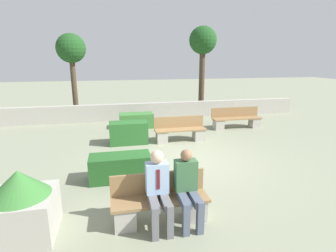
{
  "coord_description": "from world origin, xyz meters",
  "views": [
    {
      "loc": [
        -1.95,
        -6.73,
        2.79
      ],
      "look_at": [
        -0.36,
        0.5,
        0.9
      ],
      "focal_mm": 28.0,
      "sensor_mm": 36.0,
      "label": 1
    }
  ],
  "objects_px": {
    "bench_front": "(160,205)",
    "person_seated_woman": "(188,185)",
    "tree_center_left": "(203,44)",
    "person_seated_man": "(158,186)",
    "tree_leftmost": "(71,51)",
    "bench_left_side": "(180,132)",
    "planter_corner_left": "(22,205)",
    "bench_right_side": "(236,120)"
  },
  "relations": [
    {
      "from": "bench_front",
      "to": "bench_left_side",
      "type": "relative_size",
      "value": 0.95
    },
    {
      "from": "bench_right_side",
      "to": "planter_corner_left",
      "type": "relative_size",
      "value": 1.84
    },
    {
      "from": "planter_corner_left",
      "to": "tree_leftmost",
      "type": "relative_size",
      "value": 0.29
    },
    {
      "from": "person_seated_woman",
      "to": "bench_front",
      "type": "bearing_deg",
      "value": 163.05
    },
    {
      "from": "bench_front",
      "to": "tree_center_left",
      "type": "height_order",
      "value": "tree_center_left"
    },
    {
      "from": "bench_right_side",
      "to": "planter_corner_left",
      "type": "xyz_separation_m",
      "value": [
        -6.53,
        -5.62,
        0.22
      ]
    },
    {
      "from": "person_seated_man",
      "to": "person_seated_woman",
      "type": "height_order",
      "value": "person_seated_man"
    },
    {
      "from": "person_seated_man",
      "to": "tree_leftmost",
      "type": "height_order",
      "value": "tree_leftmost"
    },
    {
      "from": "person_seated_woman",
      "to": "planter_corner_left",
      "type": "bearing_deg",
      "value": 175.14
    },
    {
      "from": "bench_front",
      "to": "bench_left_side",
      "type": "bearing_deg",
      "value": 70.79
    },
    {
      "from": "tree_leftmost",
      "to": "tree_center_left",
      "type": "xyz_separation_m",
      "value": [
        6.46,
        -0.05,
        0.38
      ]
    },
    {
      "from": "planter_corner_left",
      "to": "tree_leftmost",
      "type": "distance_m",
      "value": 9.63
    },
    {
      "from": "bench_left_side",
      "to": "tree_leftmost",
      "type": "distance_m",
      "value": 6.92
    },
    {
      "from": "bench_left_side",
      "to": "tree_center_left",
      "type": "height_order",
      "value": "tree_center_left"
    },
    {
      "from": "planter_corner_left",
      "to": "tree_center_left",
      "type": "bearing_deg",
      "value": 55.91
    },
    {
      "from": "planter_corner_left",
      "to": "bench_right_side",
      "type": "bearing_deg",
      "value": 40.68
    },
    {
      "from": "bench_left_side",
      "to": "bench_right_side",
      "type": "height_order",
      "value": "same"
    },
    {
      "from": "bench_right_side",
      "to": "tree_center_left",
      "type": "relative_size",
      "value": 0.47
    },
    {
      "from": "bench_front",
      "to": "person_seated_woman",
      "type": "relative_size",
      "value": 1.29
    },
    {
      "from": "tree_center_left",
      "to": "person_seated_woman",
      "type": "bearing_deg",
      "value": -110.67
    },
    {
      "from": "bench_left_side",
      "to": "tree_center_left",
      "type": "distance_m",
      "value": 6.31
    },
    {
      "from": "bench_left_side",
      "to": "bench_right_side",
      "type": "bearing_deg",
      "value": 25.5
    },
    {
      "from": "planter_corner_left",
      "to": "bench_front",
      "type": "bearing_deg",
      "value": -2.29
    },
    {
      "from": "person_seated_woman",
      "to": "planter_corner_left",
      "type": "relative_size",
      "value": 1.16
    },
    {
      "from": "planter_corner_left",
      "to": "bench_left_side",
      "type": "bearing_deg",
      "value": 49.22
    },
    {
      "from": "bench_left_side",
      "to": "person_seated_man",
      "type": "height_order",
      "value": "person_seated_man"
    },
    {
      "from": "person_seated_woman",
      "to": "tree_center_left",
      "type": "xyz_separation_m",
      "value": [
        3.56,
        9.44,
        2.82
      ]
    },
    {
      "from": "bench_front",
      "to": "bench_right_side",
      "type": "distance_m",
      "value": 7.15
    },
    {
      "from": "bench_front",
      "to": "tree_center_left",
      "type": "xyz_separation_m",
      "value": [
        4.02,
        9.31,
        3.23
      ]
    },
    {
      "from": "bench_left_side",
      "to": "tree_center_left",
      "type": "bearing_deg",
      "value": 64.4
    },
    {
      "from": "person_seated_man",
      "to": "person_seated_woman",
      "type": "bearing_deg",
      "value": -0.42
    },
    {
      "from": "bench_right_side",
      "to": "planter_corner_left",
      "type": "height_order",
      "value": "planter_corner_left"
    },
    {
      "from": "person_seated_man",
      "to": "tree_center_left",
      "type": "height_order",
      "value": "tree_center_left"
    },
    {
      "from": "bench_front",
      "to": "person_seated_man",
      "type": "bearing_deg",
      "value": -111.53
    },
    {
      "from": "bench_left_side",
      "to": "planter_corner_left",
      "type": "xyz_separation_m",
      "value": [
        -3.78,
        -4.38,
        0.23
      ]
    },
    {
      "from": "bench_front",
      "to": "planter_corner_left",
      "type": "xyz_separation_m",
      "value": [
        -2.22,
        0.09,
        0.23
      ]
    },
    {
      "from": "planter_corner_left",
      "to": "tree_leftmost",
      "type": "xyz_separation_m",
      "value": [
        -0.23,
        9.26,
        2.61
      ]
    },
    {
      "from": "bench_right_side",
      "to": "person_seated_man",
      "type": "distance_m",
      "value": 7.3
    },
    {
      "from": "bench_right_side",
      "to": "bench_front",
      "type": "bearing_deg",
      "value": -137.59
    },
    {
      "from": "bench_right_side",
      "to": "tree_center_left",
      "type": "distance_m",
      "value": 4.83
    },
    {
      "from": "bench_left_side",
      "to": "person_seated_woman",
      "type": "xyz_separation_m",
      "value": [
        -1.1,
        -4.61,
        0.4
      ]
    },
    {
      "from": "tree_leftmost",
      "to": "tree_center_left",
      "type": "height_order",
      "value": "tree_center_left"
    }
  ]
}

